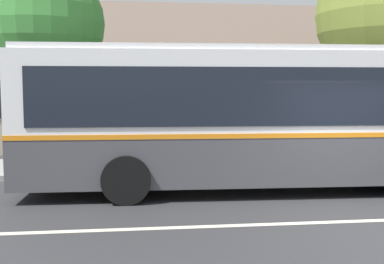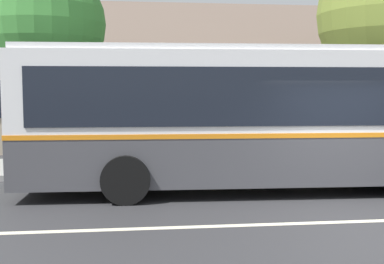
{
  "view_description": "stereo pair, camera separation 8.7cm",
  "coord_description": "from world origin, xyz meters",
  "views": [
    {
      "loc": [
        -4.21,
        -7.86,
        2.34
      ],
      "look_at": [
        -2.85,
        3.08,
        1.33
      ],
      "focal_mm": 45.0,
      "sensor_mm": 36.0,
      "label": 1
    },
    {
      "loc": [
        -4.12,
        -7.87,
        2.34
      ],
      "look_at": [
        -2.85,
        3.08,
        1.33
      ],
      "focal_mm": 45.0,
      "sensor_mm": 36.0,
      "label": 2
    }
  ],
  "objects": [
    {
      "name": "community_building",
      "position": [
        0.85,
        14.78,
        1.93
      ],
      "size": [
        27.36,
        10.91,
        7.32
      ],
      "color": "tan",
      "rests_on": "ground"
    },
    {
      "name": "ground_plane",
      "position": [
        0.0,
        0.0,
        0.0
      ],
      "size": [
        300.0,
        300.0,
        0.0
      ],
      "primitive_type": "plane",
      "color": "#2D2D30"
    },
    {
      "name": "street_tree_secondary",
      "position": [
        -6.7,
        6.64,
        4.11
      ],
      "size": [
        3.44,
        3.44,
        5.93
      ],
      "color": "#4C3828",
      "rests_on": "ground"
    },
    {
      "name": "sidewalk_far",
      "position": [
        0.0,
        6.0,
        0.07
      ],
      "size": [
        60.0,
        3.0,
        0.15
      ],
      "primitive_type": "cube",
      "color": "gray",
      "rests_on": "ground"
    },
    {
      "name": "transit_bus",
      "position": [
        -1.39,
        2.9,
        1.74
      ],
      "size": [
        10.74,
        3.01,
        3.24
      ],
      "color": "#47474C",
      "rests_on": "ground"
    },
    {
      "name": "lane_divider_stripe",
      "position": [
        0.0,
        0.0,
        0.0
      ],
      "size": [
        60.0,
        0.16,
        0.01
      ],
      "primitive_type": "cube",
      "color": "beige",
      "rests_on": "ground"
    }
  ]
}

